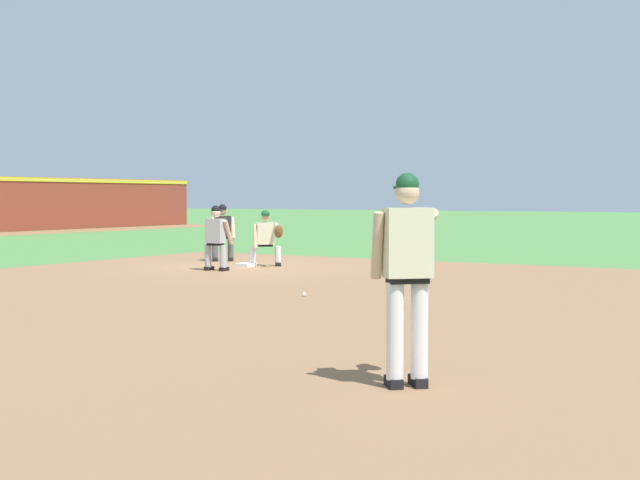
{
  "coord_description": "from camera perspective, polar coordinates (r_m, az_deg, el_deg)",
  "views": [
    {
      "loc": [
        -16.91,
        -12.33,
        1.66
      ],
      "look_at": [
        -7.0,
        -6.31,
        1.09
      ],
      "focal_mm": 50.0,
      "sensor_mm": 36.0,
      "label": 1
    }
  ],
  "objects": [
    {
      "name": "umpire",
      "position": [
        22.88,
        -6.25,
        0.62
      ],
      "size": [
        0.67,
        0.67,
        1.46
      ],
      "color": "black",
      "rests_on": "ground"
    },
    {
      "name": "baseball",
      "position": [
        14.76,
        -1.02,
        -3.5
      ],
      "size": [
        0.07,
        0.07,
        0.07
      ],
      "primitive_type": "sphere",
      "color": "white",
      "rests_on": "ground"
    },
    {
      "name": "first_base_bag",
      "position": [
        20.99,
        -4.81,
        -1.61
      ],
      "size": [
        0.38,
        0.38,
        0.09
      ],
      "primitive_type": "cube",
      "color": "white",
      "rests_on": "ground"
    },
    {
      "name": "baserunner",
      "position": [
        19.92,
        -6.68,
        0.3
      ],
      "size": [
        0.46,
        0.61,
        1.46
      ],
      "color": "black",
      "rests_on": "ground"
    },
    {
      "name": "infield_dirt_patch",
      "position": [
        14.35,
        -2.01,
        -3.81
      ],
      "size": [
        18.0,
        18.0,
        0.01
      ],
      "primitive_type": "cube",
      "color": "#936B47",
      "rests_on": "ground"
    },
    {
      "name": "first_baseman",
      "position": [
        21.07,
        -3.45,
        0.28
      ],
      "size": [
        0.77,
        1.07,
        1.34
      ],
      "color": "black",
      "rests_on": "ground"
    },
    {
      "name": "pitcher",
      "position": [
        7.73,
        5.66,
        -1.65
      ],
      "size": [
        0.85,
        0.56,
        1.86
      ],
      "color": "black",
      "rests_on": "ground"
    },
    {
      "name": "ground_plane",
      "position": [
        21.0,
        -4.81,
        -1.73
      ],
      "size": [
        160.0,
        160.0,
        0.0
      ],
      "primitive_type": "plane",
      "color": "#518942"
    }
  ]
}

